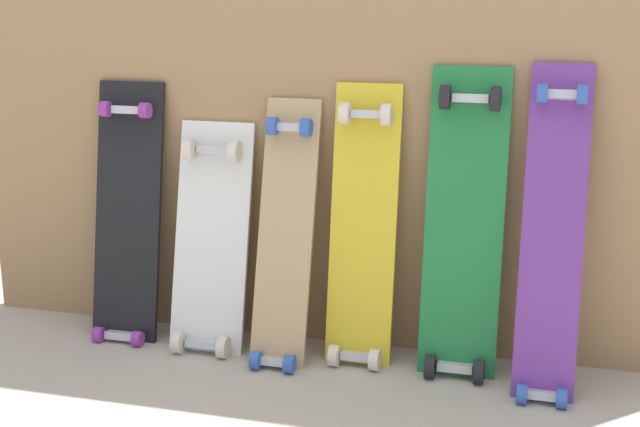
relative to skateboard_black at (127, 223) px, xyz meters
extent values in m
plane|color=#A89E8E|center=(0.64, 0.05, -0.37)|extent=(12.00, 12.00, 0.00)
cube|color=#99724C|center=(0.64, 0.12, 0.50)|extent=(2.36, 0.04, 1.73)
cube|color=black|center=(0.00, 0.00, 0.00)|extent=(0.22, 0.18, 0.88)
cube|color=#B7B7BF|center=(0.00, -0.09, -0.35)|extent=(0.10, 0.04, 0.03)
cube|color=#B7B7BF|center=(0.00, 0.05, 0.35)|extent=(0.10, 0.04, 0.03)
cylinder|color=purple|center=(-0.07, -0.10, -0.34)|extent=(0.03, 0.05, 0.05)
cylinder|color=purple|center=(0.07, -0.10, -0.34)|extent=(0.03, 0.05, 0.05)
cylinder|color=purple|center=(-0.07, 0.03, 0.36)|extent=(0.03, 0.05, 0.05)
cylinder|color=purple|center=(0.07, 0.03, 0.36)|extent=(0.03, 0.05, 0.05)
cube|color=silver|center=(0.28, -0.01, -0.05)|extent=(0.24, 0.20, 0.76)
cube|color=#B7B7BF|center=(0.28, -0.10, -0.34)|extent=(0.11, 0.04, 0.03)
cube|color=#B7B7BF|center=(0.28, 0.04, 0.24)|extent=(0.11, 0.04, 0.03)
cylinder|color=beige|center=(0.21, -0.12, -0.33)|extent=(0.03, 0.07, 0.07)
cylinder|color=beige|center=(0.36, -0.12, -0.33)|extent=(0.03, 0.07, 0.07)
cylinder|color=beige|center=(0.21, 0.03, 0.24)|extent=(0.03, 0.07, 0.07)
cylinder|color=beige|center=(0.36, 0.03, 0.24)|extent=(0.03, 0.07, 0.07)
cube|color=tan|center=(0.53, -0.03, -0.02)|extent=(0.17, 0.26, 0.84)
cube|color=#B7B7BF|center=(0.53, -0.15, -0.34)|extent=(0.07, 0.04, 0.03)
cube|color=#B7B7BF|center=(0.53, 0.04, 0.32)|extent=(0.07, 0.04, 0.03)
cylinder|color=#3359B2|center=(0.48, -0.17, -0.34)|extent=(0.03, 0.05, 0.05)
cylinder|color=#3359B2|center=(0.58, -0.17, -0.34)|extent=(0.03, 0.05, 0.05)
cylinder|color=#3359B2|center=(0.48, 0.02, 0.33)|extent=(0.03, 0.05, 0.05)
cylinder|color=#3359B2|center=(0.58, 0.02, 0.33)|extent=(0.03, 0.05, 0.05)
cube|color=gold|center=(0.76, 0.01, 0.01)|extent=(0.20, 0.16, 0.89)
cube|color=#B7B7BF|center=(0.76, -0.07, -0.34)|extent=(0.09, 0.04, 0.03)
cube|color=#B7B7BF|center=(0.76, 0.05, 0.37)|extent=(0.09, 0.04, 0.03)
cylinder|color=beige|center=(0.70, -0.09, -0.33)|extent=(0.03, 0.06, 0.06)
cylinder|color=beige|center=(0.82, -0.09, -0.33)|extent=(0.03, 0.06, 0.06)
cylinder|color=beige|center=(0.70, 0.03, 0.37)|extent=(0.03, 0.06, 0.06)
cylinder|color=beige|center=(0.82, 0.03, 0.37)|extent=(0.03, 0.06, 0.06)
cube|color=#1E7238|center=(1.05, 0.01, 0.04)|extent=(0.22, 0.17, 0.94)
cube|color=#B7B7BF|center=(1.05, -0.08, -0.33)|extent=(0.10, 0.04, 0.03)
cube|color=#B7B7BF|center=(1.05, 0.05, 0.42)|extent=(0.10, 0.04, 0.03)
cylinder|color=black|center=(0.98, -0.10, -0.33)|extent=(0.03, 0.07, 0.07)
cylinder|color=black|center=(1.12, -0.10, -0.33)|extent=(0.03, 0.07, 0.07)
cylinder|color=black|center=(0.98, 0.03, 0.43)|extent=(0.03, 0.07, 0.07)
cylinder|color=black|center=(1.12, 0.03, 0.43)|extent=(0.03, 0.07, 0.07)
cube|color=#6B338C|center=(1.30, -0.04, 0.04)|extent=(0.17, 0.28, 0.96)
cube|color=#B7B7BF|center=(1.30, -0.17, -0.34)|extent=(0.08, 0.04, 0.03)
cube|color=#B7B7BF|center=(1.30, 0.04, 0.44)|extent=(0.08, 0.04, 0.03)
cylinder|color=#3359B2|center=(1.25, -0.19, -0.34)|extent=(0.03, 0.05, 0.05)
cylinder|color=#3359B2|center=(1.35, -0.19, -0.34)|extent=(0.03, 0.05, 0.05)
cylinder|color=#3359B2|center=(1.25, 0.02, 0.45)|extent=(0.03, 0.05, 0.05)
cylinder|color=#3359B2|center=(1.35, 0.02, 0.45)|extent=(0.03, 0.05, 0.05)
camera|label=1|loc=(1.28, -2.44, 0.75)|focal=49.68mm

